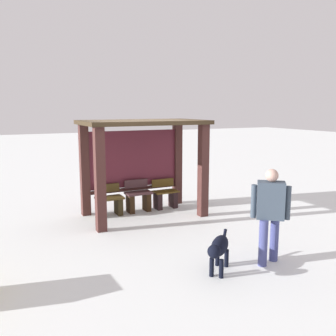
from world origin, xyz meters
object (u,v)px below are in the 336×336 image
(bus_shelter, at_px, (141,148))
(bench_right_inside, at_px, (165,197))
(bench_left_inside, at_px, (109,203))
(bench_center_inside, at_px, (138,199))
(dog, at_px, (219,248))
(person_walking, at_px, (270,209))

(bus_shelter, relative_size, bench_right_inside, 3.85)
(bus_shelter, height_order, bench_left_inside, bus_shelter)
(bench_left_inside, bearing_deg, bench_center_inside, -0.16)
(bench_center_inside, xyz_separation_m, dog, (-0.15, -3.70, 0.08))
(dog, bearing_deg, bench_center_inside, 87.69)
(bench_center_inside, distance_m, bench_right_inside, 0.73)
(bench_right_inside, xyz_separation_m, person_walking, (0.05, -3.76, 0.62))
(bench_left_inside, xyz_separation_m, dog, (0.58, -3.70, 0.11))
(bench_center_inside, xyz_separation_m, bench_right_inside, (0.73, 0.00, -0.03))
(bus_shelter, height_order, bench_center_inside, bus_shelter)
(dog, bearing_deg, person_walking, -3.55)
(person_walking, bearing_deg, bench_right_inside, 90.77)
(bench_center_inside, bearing_deg, dog, -92.31)
(bus_shelter, bearing_deg, bench_left_inside, 164.96)
(dog, bearing_deg, bus_shelter, 87.56)
(bench_center_inside, xyz_separation_m, person_walking, (0.78, -3.76, 0.59))
(bus_shelter, distance_m, bench_right_inside, 1.49)
(bus_shelter, height_order, person_walking, bus_shelter)
(person_walking, bearing_deg, dog, 176.45)
(bench_right_inside, bearing_deg, bench_left_inside, -179.99)
(bus_shelter, distance_m, dog, 3.70)
(bench_center_inside, relative_size, bench_right_inside, 1.07)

